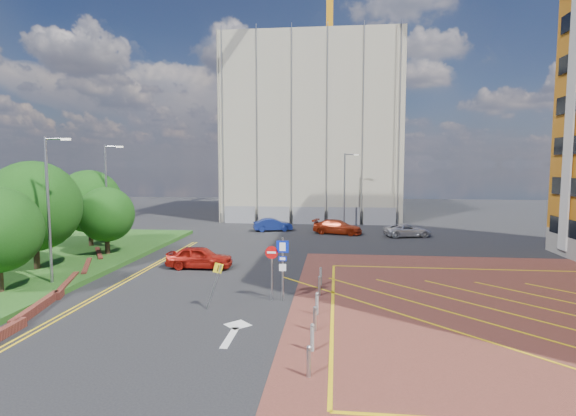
% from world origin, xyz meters
% --- Properties ---
extents(ground, '(140.00, 140.00, 0.00)m').
position_xyz_m(ground, '(0.00, 0.00, 0.00)').
color(ground, black).
rests_on(ground, ground).
extents(grass_bed, '(14.00, 32.00, 0.30)m').
position_xyz_m(grass_bed, '(-18.00, 6.00, 0.15)').
color(grass_bed, '#1F4A17').
rests_on(grass_bed, ground).
extents(retaining_wall, '(6.06, 20.33, 0.40)m').
position_xyz_m(retaining_wall, '(-11.80, 2.00, 0.20)').
color(retaining_wall, maroon).
rests_on(retaining_wall, ground).
extents(tree_b, '(5.60, 5.60, 6.74)m').
position_xyz_m(tree_b, '(-15.50, 5.00, 4.24)').
color(tree_b, '#3D2B1C').
rests_on(tree_b, grass_bed).
extents(tree_c, '(4.00, 4.00, 4.90)m').
position_xyz_m(tree_c, '(-13.50, 10.00, 3.19)').
color(tree_c, '#3D2B1C').
rests_on(tree_c, grass_bed).
extents(tree_d, '(5.00, 5.00, 6.08)m').
position_xyz_m(tree_d, '(-16.50, 13.00, 3.87)').
color(tree_d, '#3D2B1C').
rests_on(tree_d, grass_bed).
extents(lamp_left_near, '(1.53, 0.16, 8.00)m').
position_xyz_m(lamp_left_near, '(-12.42, 2.00, 4.66)').
color(lamp_left_near, '#9EA0A8').
rests_on(lamp_left_near, grass_bed).
extents(lamp_left_far, '(1.53, 0.16, 8.00)m').
position_xyz_m(lamp_left_far, '(-14.42, 12.00, 4.66)').
color(lamp_left_far, '#9EA0A8').
rests_on(lamp_left_far, grass_bed).
extents(lamp_back, '(1.53, 0.16, 8.00)m').
position_xyz_m(lamp_back, '(4.08, 28.00, 4.36)').
color(lamp_back, '#9EA0A8').
rests_on(lamp_back, ground).
extents(sign_cluster, '(1.17, 0.12, 3.20)m').
position_xyz_m(sign_cluster, '(0.30, 0.98, 1.95)').
color(sign_cluster, '#9EA0A8').
rests_on(sign_cluster, ground).
extents(warning_sign, '(0.83, 0.43, 2.24)m').
position_xyz_m(warning_sign, '(-2.46, -0.73, 1.43)').
color(warning_sign, '#9EA0A8').
rests_on(warning_sign, ground).
extents(bollard_row, '(0.14, 11.14, 0.90)m').
position_xyz_m(bollard_row, '(2.30, -1.67, 0.47)').
color(bollard_row, '#9EA0A8').
rests_on(bollard_row, forecourt).
extents(construction_building, '(21.20, 19.20, 22.00)m').
position_xyz_m(construction_building, '(0.00, 40.00, 11.00)').
color(construction_building, '#AAA38B').
rests_on(construction_building, ground).
extents(tower_crane, '(1.60, 35.00, 35.40)m').
position_xyz_m(tower_crane, '(2.00, 39.44, 25.85)').
color(tower_crane, orange).
rests_on(tower_crane, ground).
extents(construction_fence, '(21.60, 0.06, 2.00)m').
position_xyz_m(construction_fence, '(1.00, 30.00, 1.00)').
color(construction_fence, gray).
rests_on(construction_fence, ground).
extents(car_red_left, '(4.34, 1.83, 1.47)m').
position_xyz_m(car_red_left, '(-5.77, 7.45, 0.73)').
color(car_red_left, '#A3160E').
rests_on(car_red_left, ground).
extents(car_blue_back, '(4.18, 2.43, 1.30)m').
position_xyz_m(car_blue_back, '(-3.32, 24.39, 0.65)').
color(car_blue_back, navy).
rests_on(car_blue_back, ground).
extents(car_red_back, '(5.17, 3.10, 1.40)m').
position_xyz_m(car_red_back, '(3.28, 23.17, 0.70)').
color(car_red_back, '#9B250D').
rests_on(car_red_back, ground).
extents(car_silver_back, '(4.76, 3.04, 1.22)m').
position_xyz_m(car_silver_back, '(9.86, 22.09, 0.61)').
color(car_silver_back, '#B7B6BE').
rests_on(car_silver_back, ground).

